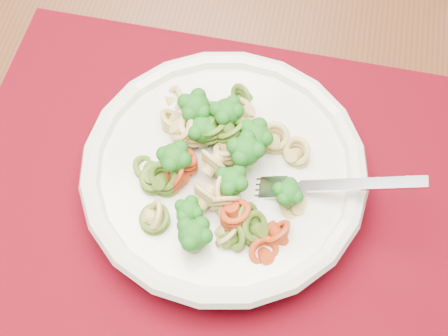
% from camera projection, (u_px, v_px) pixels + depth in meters
% --- Properties ---
extents(dining_table, '(1.55, 1.22, 0.73)m').
position_uv_depth(dining_table, '(294.00, 151.00, 0.76)').
color(dining_table, '#522A17').
rests_on(dining_table, ground).
extents(placemat, '(0.59, 0.51, 0.00)m').
position_uv_depth(placemat, '(210.00, 197.00, 0.61)').
color(placemat, '#57030F').
rests_on(placemat, dining_table).
extents(pasta_bowl, '(0.27, 0.27, 0.05)m').
position_uv_depth(pasta_bowl, '(224.00, 173.00, 0.59)').
color(pasta_bowl, silver).
rests_on(pasta_bowl, placemat).
extents(pasta_broccoli_heap, '(0.23, 0.23, 0.06)m').
position_uv_depth(pasta_broccoli_heap, '(224.00, 165.00, 0.58)').
color(pasta_broccoli_heap, tan).
rests_on(pasta_broccoli_heap, pasta_bowl).
extents(fork, '(0.18, 0.08, 0.08)m').
position_uv_depth(fork, '(273.00, 187.00, 0.57)').
color(fork, silver).
rests_on(fork, pasta_bowl).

